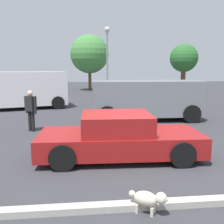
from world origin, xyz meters
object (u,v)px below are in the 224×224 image
at_px(sedan_foreground, 119,137).
at_px(pedestrian, 31,107).
at_px(suv_dark, 146,98).
at_px(dog, 149,199).
at_px(light_post_mid, 107,49).
at_px(van_white, 20,89).

height_order(sedan_foreground, pedestrian, pedestrian).
bearing_deg(suv_dark, pedestrian, 21.30).
bearing_deg(sedan_foreground, suv_dark, 70.92).
xyz_separation_m(sedan_foreground, dog, (0.12, -2.72, -0.30)).
xyz_separation_m(sedan_foreground, suv_dark, (1.92, 5.00, 0.45)).
xyz_separation_m(pedestrian, light_post_mid, (3.95, 11.72, 3.04)).
distance_m(sedan_foreground, suv_dark, 5.38).
bearing_deg(light_post_mid, sedan_foreground, -93.91).
bearing_deg(dog, suv_dark, 108.30).
height_order(van_white, light_post_mid, light_post_mid).
relative_size(van_white, pedestrian, 3.62).
bearing_deg(light_post_mid, dog, -92.91).
bearing_deg(pedestrian, van_white, -125.25).
distance_m(sedan_foreground, light_post_mid, 15.38).
xyz_separation_m(van_white, pedestrian, (1.79, -5.82, -0.26)).
relative_size(dog, pedestrian, 0.37).
relative_size(sedan_foreground, light_post_mid, 0.75).
bearing_deg(light_post_mid, van_white, -134.26).
xyz_separation_m(suv_dark, light_post_mid, (-0.90, 9.96, 2.96)).
height_order(van_white, suv_dark, van_white).
distance_m(pedestrian, light_post_mid, 12.73).
relative_size(dog, light_post_mid, 0.10).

